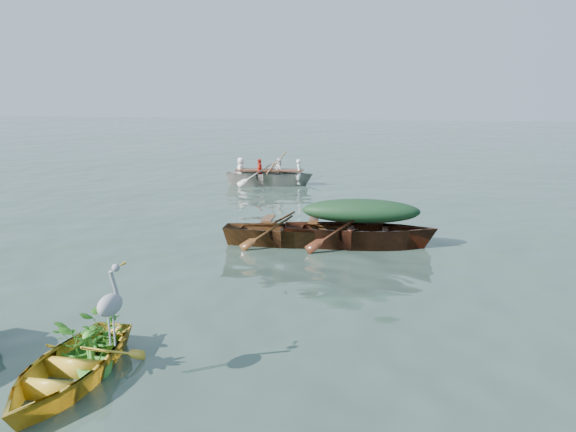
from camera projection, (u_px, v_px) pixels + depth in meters
The scene contains 11 objects.
ground at pixel (217, 270), 10.58m from camera, with size 140.00×140.00×0.00m, color #32463B.
yellow_dinghy at pixel (69, 383), 6.42m from camera, with size 1.24×2.85×0.75m, color gold.
green_tarp_boat at pixel (360, 247), 12.26m from camera, with size 1.44×4.62×1.09m, color #4A2011.
open_wooden_boat at pixel (291, 245), 12.42m from camera, with size 1.29×4.15×0.96m, color #512E14.
rowed_boat at pixel (270, 185), 20.68m from camera, with size 1.35×4.48×1.08m, color beige.
green_tarp_cover at pixel (361, 211), 12.09m from camera, with size 0.79×2.54×0.52m, color #143216.
thwart_benches at pixel (291, 223), 12.31m from camera, with size 0.78×2.08×0.04m, color #4C2811, non-canonical shape.
heron at pixel (111, 317), 6.21m from camera, with size 0.28×0.40×0.92m, color #95969D, non-canonical shape.
dinghy_weeds at pixel (91, 310), 6.81m from camera, with size 0.70×0.90×0.60m, color #266C1C.
rowers at pixel (270, 160), 20.49m from camera, with size 1.21×3.14×0.76m, color silver.
oars at pixel (270, 170), 20.56m from camera, with size 2.60×0.60×0.06m, color #9E693C, non-canonical shape.
Camera 1 is at (3.95, -9.42, 3.23)m, focal length 35.00 mm.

